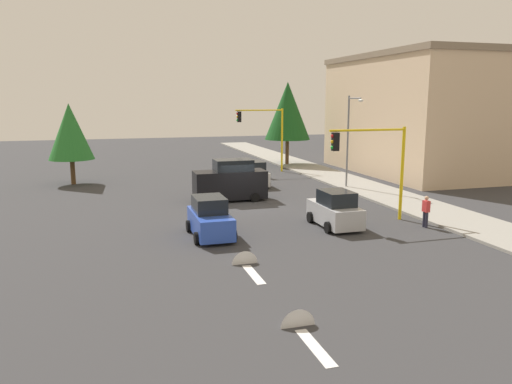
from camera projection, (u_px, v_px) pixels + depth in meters
The scene contains 15 objects.
ground_plane at pixel (244, 206), 31.65m from camera, with size 120.00×120.00×0.00m, color #353538.
sidewalk_kerb at pixel (355, 184), 39.29m from camera, with size 80.00×4.00×0.15m, color gray.
lane_arrow_near at pixel (248, 268), 19.95m from camera, with size 2.40×1.10×1.10m.
lane_arrow_mid at pixel (304, 334), 14.30m from camera, with size 2.40×1.10×1.10m.
apartment_block at pixel (410, 114), 45.24m from camera, with size 17.87×9.30×10.75m.
traffic_signal_near_left at pixel (373, 155), 26.89m from camera, with size 0.36×4.59×5.24m.
traffic_signal_far_left at pixel (264, 128), 45.68m from camera, with size 0.36×4.59×5.90m.
street_lamp_curbside at pixel (350, 132), 36.84m from camera, with size 2.15×0.28×7.00m.
tree_opposite_side at pixel (70, 132), 39.08m from camera, with size 3.54×3.54×6.43m.
tree_roadside_far at pixel (288, 111), 50.25m from camera, with size 4.63×4.63×8.48m.
delivery_van_black at pixel (230, 182), 33.17m from camera, with size 2.22×4.80×2.77m.
car_silver at pixel (335, 210), 26.33m from camera, with size 3.74×2.02×1.98m.
car_blue at pixel (210, 219), 24.48m from camera, with size 3.88×2.00×1.98m.
car_white at pixel (253, 174), 38.95m from camera, with size 3.92×2.02×1.98m.
pedestrian_crossing at pixel (426, 211), 26.17m from camera, with size 0.40×0.24×1.70m.
Camera 1 is at (29.86, -8.15, 6.69)m, focal length 34.72 mm.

